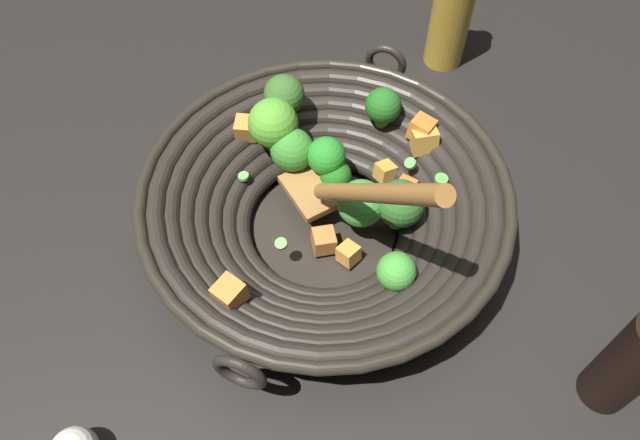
# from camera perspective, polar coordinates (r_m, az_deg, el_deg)

# --- Properties ---
(ground_plane) EXTENTS (4.00, 4.00, 0.00)m
(ground_plane) POSITION_cam_1_polar(r_m,az_deg,el_deg) (0.75, 0.41, -1.05)
(ground_plane) COLOR black
(wok) EXTENTS (0.44, 0.41, 0.27)m
(wok) POSITION_cam_1_polar(r_m,az_deg,el_deg) (0.70, 0.50, 1.62)
(wok) COLOR black
(wok) RESTS_ON ground
(soy_sauce_bottle) EXTENTS (0.05, 0.05, 0.20)m
(soy_sauce_bottle) POSITION_cam_1_polar(r_m,az_deg,el_deg) (0.65, 26.61, -11.40)
(soy_sauce_bottle) COLOR black
(soy_sauce_bottle) RESTS_ON ground
(cooking_oil_bottle) EXTENTS (0.06, 0.06, 0.20)m
(cooking_oil_bottle) POSITION_cam_1_polar(r_m,az_deg,el_deg) (0.91, 11.90, 18.03)
(cooking_oil_bottle) COLOR gold
(cooking_oil_bottle) RESTS_ON ground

